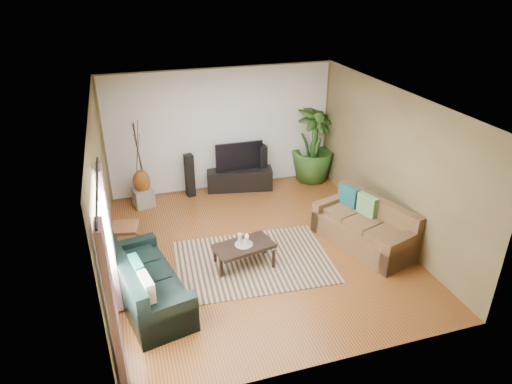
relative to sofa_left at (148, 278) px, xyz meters
name	(u,v)px	position (x,y,z in m)	size (l,w,h in m)	color
floor	(259,249)	(2.00, 0.87, -0.42)	(5.50, 5.50, 0.00)	#984E27
ceiling	(260,101)	(2.00, 0.87, 2.28)	(5.50, 5.50, 0.00)	white
wall_back	(222,130)	(2.00, 3.62, 0.93)	(5.00, 5.00, 0.00)	brown
wall_front	(332,278)	(2.00, -1.88, 0.93)	(5.00, 5.00, 0.00)	brown
wall_left	(102,201)	(-0.50, 0.87, 0.92)	(5.50, 5.50, 0.00)	brown
wall_right	(392,164)	(4.50, 0.87, 0.92)	(5.50, 5.50, 0.00)	brown
backwall_panel	(222,130)	(2.00, 3.61, 0.93)	(4.90, 4.90, 0.00)	white
window_pane	(104,256)	(-0.48, -0.73, 0.97)	(1.80, 1.80, 0.00)	white
curtain_near	(113,311)	(-0.43, -1.48, 0.72)	(0.08, 0.35, 2.20)	gray
curtain_far	(110,241)	(-0.43, 0.02, 0.72)	(0.08, 0.35, 2.20)	gray
curtain_rod	(97,188)	(-0.43, -0.73, 1.87)	(0.03, 0.03, 1.90)	black
sofa_left	(148,278)	(0.00, 0.00, 0.00)	(1.91, 0.82, 0.85)	black
sofa_right	(364,225)	(3.82, 0.46, 0.00)	(1.85, 0.83, 0.85)	brown
area_rug	(253,261)	(1.79, 0.53, -0.42)	(2.61, 1.85, 0.01)	tan
coffee_table	(244,255)	(1.61, 0.50, -0.22)	(0.98, 0.53, 0.40)	black
candle_tray	(244,244)	(1.61, 0.50, -0.02)	(0.30, 0.30, 0.01)	#979691
candle_tall	(240,239)	(1.55, 0.53, 0.09)	(0.06, 0.06, 0.20)	beige
candle_mid	(247,241)	(1.65, 0.46, 0.06)	(0.06, 0.06, 0.15)	beige
candle_short	(247,238)	(1.68, 0.56, 0.05)	(0.06, 0.06, 0.12)	white
tv_stand	(240,179)	(2.32, 3.37, -0.18)	(1.45, 0.44, 0.48)	black
television	(239,156)	(2.32, 3.37, 0.37)	(1.07, 0.06, 0.63)	black
speaker_left	(190,175)	(1.20, 3.37, 0.06)	(0.17, 0.19, 0.96)	black
speaker_right	(262,166)	(2.85, 3.37, 0.07)	(0.18, 0.20, 0.99)	black
potted_plant	(313,145)	(4.09, 3.37, 0.45)	(0.98, 0.98, 1.75)	#244818
plant_pot	(312,174)	(4.09, 3.37, -0.30)	(0.32, 0.32, 0.25)	black
pedestal	(143,197)	(0.17, 3.18, -0.23)	(0.39, 0.39, 0.39)	gray
vase	(142,181)	(0.17, 3.18, 0.14)	(0.35, 0.35, 0.49)	brown
side_table	(126,238)	(-0.25, 1.55, -0.18)	(0.46, 0.46, 0.49)	brown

